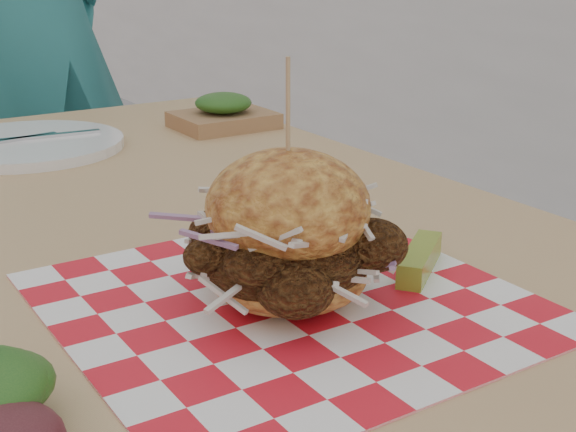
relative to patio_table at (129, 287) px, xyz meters
The scene contains 6 objects.
patio_table is the anchor object (origin of this frame).
paper_liner 0.28m from the patio_table, 82.70° to the right, with size 0.36×0.36×0.00m, color red.
sandwich 0.30m from the patio_table, 82.70° to the right, with size 0.17×0.17×0.20m.
pickle_spear 0.34m from the patio_table, 59.21° to the right, with size 0.10×0.02×0.02m, color #81A42F.
place_setting 0.37m from the patio_table, 89.99° to the left, with size 0.27×0.27×0.02m.
kraft_tray 0.47m from the patio_table, 48.20° to the left, with size 0.15×0.12×0.06m.
Camera 1 is at (-0.03, -0.66, 1.03)m, focal length 50.00 mm.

